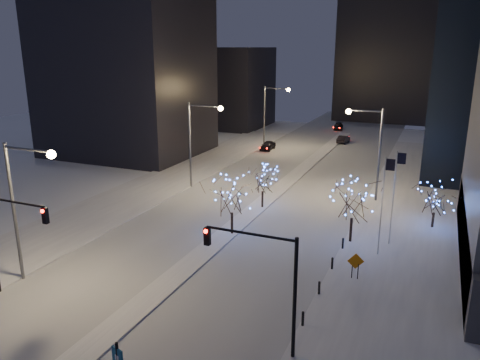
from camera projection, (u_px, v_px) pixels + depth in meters
The scene contains 24 objects.
ground at pixel (120, 324), 28.16m from camera, with size 160.00×160.00×0.00m, color white.
road at pixel (291, 179), 59.11m from camera, with size 20.00×130.00×0.02m, color #B6BCC7.
median at pixel (279, 189), 54.67m from camera, with size 2.00×80.00×0.15m, color silver.
east_sidewalk at pixel (408, 240), 40.17m from camera, with size 10.00×90.00×0.15m, color silver.
west_sidewalk at pixel (128, 199), 51.11m from camera, with size 8.00×90.00×0.15m, color silver.
filler_west_near at pixel (126, 75), 70.81m from camera, with size 22.00×18.00×24.00m, color black.
filler_west_far at pixel (222, 87), 97.68m from camera, with size 18.00×16.00×16.00m, color black.
horizon_block at pixel (398, 23), 101.50m from camera, with size 24.00×14.00×42.00m, color black.
street_lamp_w_near at pixel (23, 195), 31.52m from camera, with size 4.40×0.56×10.00m.
street_lamp_w_mid at pixel (198, 134), 53.63m from camera, with size 4.40×0.56×10.00m.
street_lamp_w_far at pixel (271, 108), 75.74m from camera, with size 4.40×0.56×10.00m.
street_lamp_east at pixel (371, 142), 49.12m from camera, with size 3.90×0.56×10.00m.
traffic_signal_west at pixel (7, 230), 30.03m from camera, with size 5.26×0.43×7.00m.
traffic_signal_east at pixel (267, 273), 24.36m from camera, with size 5.26×0.43×7.00m.
flagpoles at pixel (389, 195), 37.05m from camera, with size 1.35×2.60×8.00m.
bollards at pixel (326, 275), 32.99m from camera, with size 0.16×12.16×0.90m.
car_near at pixel (268, 146), 75.59m from camera, with size 1.69×4.20×1.43m, color black.
car_mid at pixel (343, 139), 81.04m from camera, with size 1.39×3.98×1.31m, color black.
car_far at pixel (338, 126), 94.27m from camera, with size 1.79×4.41×1.28m, color black.
holiday_tree_median_near at pixel (232, 196), 40.61m from camera, with size 4.51×4.51×5.35m.
holiday_tree_median_far at pixel (263, 180), 47.58m from camera, with size 4.43×4.43×4.44m.
holiday_tree_plaza_near at pixel (353, 199), 38.81m from camera, with size 5.91×5.91×5.92m.
holiday_tree_plaza_far at pixel (435, 199), 42.26m from camera, with size 3.73×3.73×4.21m.
construction_sign at pixel (356, 264), 33.11m from camera, with size 1.14×0.39×1.95m.
Camera 1 is at (16.33, -19.87, 16.11)m, focal length 35.00 mm.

